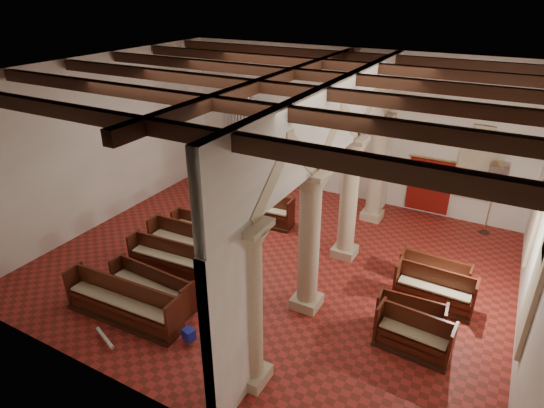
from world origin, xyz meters
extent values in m
plane|color=maroon|center=(0.00, 0.00, 0.00)|extent=(14.00, 14.00, 0.00)
plane|color=#331F11|center=(0.00, 0.00, 6.00)|extent=(14.00, 14.00, 0.00)
cube|color=white|center=(0.00, 6.00, 3.00)|extent=(14.00, 0.02, 6.00)
cube|color=white|center=(0.00, -6.00, 3.00)|extent=(14.00, 0.02, 6.00)
cube|color=white|center=(-7.00, 0.00, 3.00)|extent=(0.02, 12.00, 6.00)
cube|color=#C2B090|center=(1.80, -4.50, 0.15)|extent=(0.75, 0.75, 0.30)
cylinder|color=#C2B090|center=(1.80, -4.50, 1.95)|extent=(0.56, 0.56, 3.30)
cube|color=#C2B090|center=(1.80, -1.50, 0.15)|extent=(0.75, 0.75, 0.30)
cylinder|color=#C2B090|center=(1.80, -1.50, 1.95)|extent=(0.56, 0.56, 3.30)
cube|color=#C2B090|center=(1.80, 1.50, 0.15)|extent=(0.75, 0.75, 0.30)
cylinder|color=#C2B090|center=(1.80, 1.50, 1.95)|extent=(0.56, 0.56, 3.30)
cube|color=#C2B090|center=(1.80, 4.50, 0.15)|extent=(0.75, 0.75, 0.30)
cylinder|color=#C2B090|center=(1.80, 4.50, 1.95)|extent=(0.56, 0.56, 3.30)
cube|color=white|center=(1.80, 0.00, 5.04)|extent=(0.25, 11.90, 1.93)
cube|color=#357857|center=(6.98, -1.50, 2.20)|extent=(0.03, 1.00, 2.20)
cube|color=#357857|center=(6.98, 2.50, 2.20)|extent=(0.03, 1.00, 2.20)
cube|color=#357857|center=(5.00, 5.98, 2.20)|extent=(1.00, 0.03, 2.20)
cube|color=#351B11|center=(-4.50, 5.50, 0.90)|extent=(2.00, 0.80, 1.80)
cube|color=#351B11|center=(-4.50, 5.50, 1.90)|extent=(2.10, 0.85, 0.20)
cube|color=#362211|center=(-2.90, 4.07, 0.04)|extent=(0.41, 0.41, 0.09)
cube|color=#362211|center=(-2.90, 4.07, 0.49)|extent=(0.20, 0.20, 0.98)
cube|color=#362211|center=(-2.90, 4.00, 1.02)|extent=(0.46, 0.37, 0.17)
cube|color=maroon|center=(3.50, 5.92, 1.15)|extent=(1.60, 0.06, 2.10)
cylinder|color=gold|center=(3.50, 5.90, 2.25)|extent=(1.80, 0.04, 0.04)
cone|color=#351B11|center=(5.71, 5.37, 0.07)|extent=(0.41, 0.41, 0.14)
cylinder|color=gold|center=(5.71, 5.37, 1.38)|extent=(0.04, 0.04, 2.76)
cylinder|color=gold|center=(5.71, 5.37, 2.64)|extent=(0.31, 0.76, 0.03)
cube|color=#171C53|center=(5.71, 5.35, 2.07)|extent=(0.60, 0.24, 0.98)
cube|color=navy|center=(-0.18, -4.22, 0.25)|extent=(0.34, 0.30, 0.29)
cube|color=navy|center=(-0.88, -2.80, 0.26)|extent=(0.32, 0.26, 0.32)
cube|color=#162199|center=(-1.54, -0.63, 0.26)|extent=(0.39, 0.35, 0.33)
cylinder|color=white|center=(-2.02, -5.25, 0.16)|extent=(0.89, 0.40, 0.09)
cylinder|color=silver|center=(-1.35, -2.87, 0.16)|extent=(1.10, 0.24, 0.11)
cube|color=#351B11|center=(-2.26, -4.35, 0.05)|extent=(3.49, 0.92, 0.11)
cube|color=#4B2710|center=(-2.26, -4.40, 0.36)|extent=(3.33, 0.58, 0.49)
cube|color=#4B2710|center=(-2.26, -4.15, 0.63)|extent=(3.31, 0.22, 1.04)
cube|color=#4B2710|center=(-3.95, -4.33, 0.63)|extent=(0.11, 0.66, 1.04)
cube|color=#4B2710|center=(-0.56, -4.33, 0.63)|extent=(0.11, 0.66, 1.04)
cube|color=beige|center=(-2.26, -4.40, 0.63)|extent=(3.19, 0.53, 0.05)
cube|color=#351B11|center=(-2.12, -3.39, 0.05)|extent=(2.77, 0.82, 0.10)
cube|color=#571912|center=(-2.12, -3.44, 0.31)|extent=(2.60, 0.52, 0.43)
cube|color=#571912|center=(-2.12, -3.22, 0.55)|extent=(2.59, 0.21, 0.91)
cube|color=#571912|center=(-3.45, -3.37, 0.55)|extent=(0.10, 0.58, 0.91)
cube|color=#571912|center=(-0.78, -3.37, 0.55)|extent=(0.10, 0.58, 0.91)
cube|color=beige|center=(-2.12, -3.44, 0.55)|extent=(2.50, 0.48, 0.05)
cube|color=#351B11|center=(-2.48, -2.02, 0.05)|extent=(3.09, 0.89, 0.10)
cube|color=#4F1B11|center=(-2.48, -2.07, 0.32)|extent=(2.92, 0.58, 0.45)
cube|color=#4F1B11|center=(-2.48, -1.84, 0.57)|extent=(2.90, 0.25, 0.95)
cube|color=#4F1B11|center=(-3.97, -2.00, 0.57)|extent=(0.11, 0.60, 0.95)
cube|color=#4F1B11|center=(-0.99, -2.00, 0.57)|extent=(0.11, 0.60, 0.95)
cube|color=beige|center=(-2.48, -2.07, 0.57)|extent=(2.80, 0.54, 0.05)
cube|color=#351B11|center=(-2.35, -1.03, 0.05)|extent=(3.47, 0.85, 0.11)
cube|color=#461E0F|center=(-2.35, -1.09, 0.35)|extent=(3.31, 0.52, 0.49)
cube|color=#461E0F|center=(-2.35, -0.84, 0.63)|extent=(3.30, 0.16, 1.03)
cube|color=#461E0F|center=(-4.04, -1.01, 0.63)|extent=(0.09, 0.66, 1.03)
cube|color=#461E0F|center=(-0.66, -1.01, 0.63)|extent=(0.09, 0.66, 1.03)
cube|color=beige|center=(-2.35, -1.09, 0.63)|extent=(3.18, 0.47, 0.05)
cube|color=#351B11|center=(-2.59, 0.09, 0.05)|extent=(2.95, 0.80, 0.09)
cube|color=#531911|center=(-2.59, 0.04, 0.30)|extent=(2.78, 0.52, 0.41)
cube|color=#531911|center=(-2.59, 0.25, 0.52)|extent=(2.76, 0.22, 0.86)
cube|color=#531911|center=(-4.01, 0.10, 0.52)|extent=(0.09, 0.55, 0.86)
cube|color=#531911|center=(-1.17, 0.10, 0.52)|extent=(0.09, 0.55, 0.86)
cube|color=beige|center=(-2.59, 0.04, 0.52)|extent=(2.67, 0.47, 0.05)
cube|color=#351B11|center=(-2.64, 1.20, 0.05)|extent=(2.65, 0.83, 0.10)
cube|color=#542212|center=(-2.64, 1.15, 0.31)|extent=(2.48, 0.54, 0.43)
cube|color=#542212|center=(-2.64, 1.37, 0.55)|extent=(2.46, 0.22, 0.91)
cube|color=#542212|center=(-3.91, 1.21, 0.55)|extent=(0.10, 0.58, 0.91)
cube|color=#542212|center=(-1.37, 1.21, 0.55)|extent=(0.10, 0.58, 0.91)
cube|color=beige|center=(-2.64, 1.15, 0.55)|extent=(2.38, 0.49, 0.05)
cube|color=#351B11|center=(-1.96, 2.13, 0.05)|extent=(2.91, 0.97, 0.11)
cube|color=#511C11|center=(-1.96, 2.08, 0.36)|extent=(2.74, 0.63, 0.49)
cube|color=#511C11|center=(-1.96, 2.33, 0.63)|extent=(2.71, 0.26, 1.04)
cube|color=#511C11|center=(-3.36, 2.15, 0.63)|extent=(0.12, 0.66, 1.04)
cube|color=#511C11|center=(-0.56, 2.15, 0.63)|extent=(0.12, 0.66, 1.04)
cube|color=beige|center=(-1.96, 2.08, 0.63)|extent=(2.63, 0.58, 0.05)
cube|color=#351B11|center=(4.78, -1.85, 0.05)|extent=(1.85, 0.83, 0.10)
cube|color=#551B12|center=(4.78, -1.90, 0.33)|extent=(1.68, 0.52, 0.46)
cube|color=#551B12|center=(4.78, -1.66, 0.59)|extent=(1.66, 0.18, 0.97)
cube|color=#551B12|center=(3.91, -1.83, 0.59)|extent=(0.11, 0.62, 0.97)
cube|color=#551B12|center=(5.65, -1.83, 0.59)|extent=(0.11, 0.62, 0.97)
cube|color=beige|center=(4.78, -1.90, 0.59)|extent=(1.61, 0.47, 0.05)
cube|color=#351B11|center=(4.56, -1.21, 0.05)|extent=(1.72, 0.77, 0.10)
cube|color=#531711|center=(4.56, -1.26, 0.31)|extent=(1.56, 0.47, 0.43)
cube|color=#531711|center=(4.56, -1.04, 0.55)|extent=(1.54, 0.16, 0.91)
cube|color=#531711|center=(3.75, -1.19, 0.55)|extent=(0.10, 0.58, 0.91)
cube|color=#531711|center=(5.36, -1.19, 0.55)|extent=(0.10, 0.58, 0.91)
cube|color=beige|center=(4.56, -1.26, 0.55)|extent=(1.49, 0.43, 0.05)
cube|color=#351B11|center=(4.87, 0.20, 0.05)|extent=(2.15, 0.78, 0.11)
cube|color=#552512|center=(4.87, 0.14, 0.34)|extent=(1.99, 0.46, 0.47)
cube|color=#552512|center=(4.87, 0.39, 0.61)|extent=(1.98, 0.12, 1.00)
cube|color=#552512|center=(3.84, 0.22, 0.61)|extent=(0.09, 0.63, 1.00)
cube|color=#552512|center=(5.90, 0.22, 0.61)|extent=(0.09, 0.63, 1.00)
cube|color=beige|center=(4.87, 0.14, 0.61)|extent=(1.91, 0.42, 0.05)
cube|color=#351B11|center=(4.71, 1.07, 0.05)|extent=(2.01, 0.71, 0.09)
cube|color=#47130F|center=(4.71, 1.03, 0.30)|extent=(1.85, 0.42, 0.41)
cube|color=#47130F|center=(4.71, 1.24, 0.53)|extent=(1.84, 0.12, 0.87)
cube|color=#47130F|center=(3.75, 1.09, 0.53)|extent=(0.08, 0.55, 0.87)
cube|color=#47130F|center=(5.67, 1.09, 0.53)|extent=(0.08, 0.55, 0.87)
cube|color=beige|center=(4.71, 1.03, 0.53)|extent=(1.78, 0.39, 0.05)
camera|label=1|loc=(5.83, -10.91, 8.13)|focal=30.00mm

